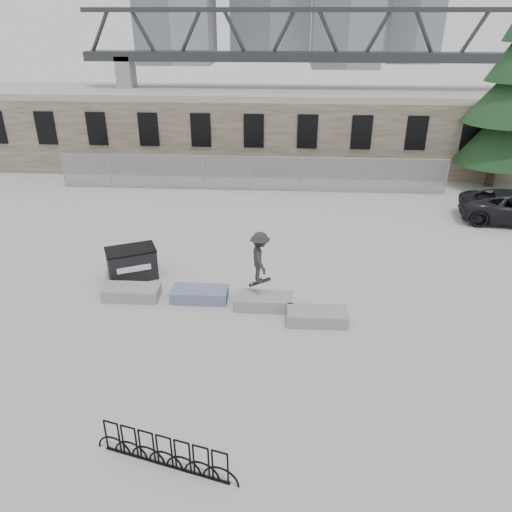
{
  "coord_description": "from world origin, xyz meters",
  "views": [
    {
      "loc": [
        2.02,
        -15.05,
        9.35
      ],
      "look_at": [
        0.99,
        1.27,
        1.3
      ],
      "focal_mm": 35.0,
      "sensor_mm": 36.0,
      "label": 1
    }
  ],
  "objects_px": {
    "planter_center_left": "(200,294)",
    "bike_rack": "(165,452)",
    "planter_center_right": "(264,301)",
    "dumpster": "(132,263)",
    "spruce_tree": "(506,104)",
    "planter_offset": "(317,316)",
    "planter_far_left": "(132,292)",
    "skateboarder": "(260,258)"
  },
  "relations": [
    {
      "from": "planter_center_left",
      "to": "bike_rack",
      "type": "xyz_separation_m",
      "value": [
        0.42,
        -7.29,
        0.19
      ]
    },
    {
      "from": "bike_rack",
      "to": "planter_center_right",
      "type": "bearing_deg",
      "value": 74.63
    },
    {
      "from": "dumpster",
      "to": "spruce_tree",
      "type": "relative_size",
      "value": 0.19
    },
    {
      "from": "planter_offset",
      "to": "spruce_tree",
      "type": "height_order",
      "value": "spruce_tree"
    },
    {
      "from": "bike_rack",
      "to": "spruce_tree",
      "type": "bearing_deg",
      "value": 55.61
    },
    {
      "from": "spruce_tree",
      "to": "planter_center_left",
      "type": "bearing_deg",
      "value": -136.92
    },
    {
      "from": "planter_far_left",
      "to": "planter_center_right",
      "type": "distance_m",
      "value": 4.82
    },
    {
      "from": "skateboarder",
      "to": "planter_far_left",
      "type": "bearing_deg",
      "value": 77.23
    },
    {
      "from": "dumpster",
      "to": "bike_rack",
      "type": "distance_m",
      "value": 9.41
    },
    {
      "from": "planter_center_right",
      "to": "dumpster",
      "type": "relative_size",
      "value": 0.93
    },
    {
      "from": "dumpster",
      "to": "spruce_tree",
      "type": "xyz_separation_m",
      "value": [
        17.9,
        12.54,
        4.11
      ]
    },
    {
      "from": "planter_far_left",
      "to": "dumpster",
      "type": "relative_size",
      "value": 0.93
    },
    {
      "from": "planter_center_right",
      "to": "bike_rack",
      "type": "bearing_deg",
      "value": -105.37
    },
    {
      "from": "planter_offset",
      "to": "dumpster",
      "type": "relative_size",
      "value": 0.93
    },
    {
      "from": "planter_far_left",
      "to": "bike_rack",
      "type": "relative_size",
      "value": 0.57
    },
    {
      "from": "planter_far_left",
      "to": "planter_center_left",
      "type": "xyz_separation_m",
      "value": [
        2.48,
        0.01,
        0.0
      ]
    },
    {
      "from": "planter_far_left",
      "to": "planter_offset",
      "type": "xyz_separation_m",
      "value": [
        6.62,
        -1.17,
        0.0
      ]
    },
    {
      "from": "planter_center_left",
      "to": "bike_rack",
      "type": "distance_m",
      "value": 7.31
    },
    {
      "from": "planter_center_left",
      "to": "skateboarder",
      "type": "bearing_deg",
      "value": 1.55
    },
    {
      "from": "spruce_tree",
      "to": "skateboarder",
      "type": "xyz_separation_m",
      "value": [
        -12.87,
        -14.0,
        -3.0
      ]
    },
    {
      "from": "planter_far_left",
      "to": "skateboarder",
      "type": "height_order",
      "value": "skateboarder"
    },
    {
      "from": "bike_rack",
      "to": "skateboarder",
      "type": "relative_size",
      "value": 1.72
    },
    {
      "from": "planter_center_right",
      "to": "bike_rack",
      "type": "distance_m",
      "value": 7.2
    },
    {
      "from": "planter_center_left",
      "to": "skateboarder",
      "type": "relative_size",
      "value": 0.99
    },
    {
      "from": "planter_far_left",
      "to": "planter_offset",
      "type": "height_order",
      "value": "same"
    },
    {
      "from": "planter_far_left",
      "to": "planter_center_left",
      "type": "bearing_deg",
      "value": 0.26
    },
    {
      "from": "planter_offset",
      "to": "spruce_tree",
      "type": "bearing_deg",
      "value": 54.43
    },
    {
      "from": "planter_offset",
      "to": "skateboarder",
      "type": "relative_size",
      "value": 0.99
    },
    {
      "from": "planter_far_left",
      "to": "planter_center_left",
      "type": "height_order",
      "value": "same"
    },
    {
      "from": "planter_center_left",
      "to": "planter_offset",
      "type": "bearing_deg",
      "value": -15.92
    },
    {
      "from": "planter_far_left",
      "to": "skateboarder",
      "type": "xyz_separation_m",
      "value": [
        4.64,
        0.07,
        1.49
      ]
    },
    {
      "from": "planter_center_right",
      "to": "dumpster",
      "type": "bearing_deg",
      "value": 160.19
    },
    {
      "from": "planter_center_right",
      "to": "planter_offset",
      "type": "distance_m",
      "value": 1.99
    },
    {
      "from": "planter_center_right",
      "to": "planter_offset",
      "type": "relative_size",
      "value": 1.0
    },
    {
      "from": "planter_far_left",
      "to": "planter_offset",
      "type": "bearing_deg",
      "value": -10.01
    },
    {
      "from": "planter_center_left",
      "to": "dumpster",
      "type": "xyz_separation_m",
      "value": [
        -2.87,
        1.52,
        0.37
      ]
    },
    {
      "from": "planter_offset",
      "to": "skateboarder",
      "type": "xyz_separation_m",
      "value": [
        -1.98,
        1.24,
        1.49
      ]
    },
    {
      "from": "spruce_tree",
      "to": "skateboarder",
      "type": "relative_size",
      "value": 5.68
    },
    {
      "from": "planter_center_right",
      "to": "spruce_tree",
      "type": "height_order",
      "value": "spruce_tree"
    },
    {
      "from": "planter_center_right",
      "to": "skateboarder",
      "type": "distance_m",
      "value": 1.55
    },
    {
      "from": "planter_center_right",
      "to": "skateboarder",
      "type": "height_order",
      "value": "skateboarder"
    },
    {
      "from": "planter_far_left",
      "to": "skateboarder",
      "type": "distance_m",
      "value": 4.87
    }
  ]
}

